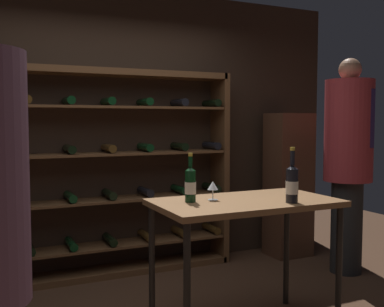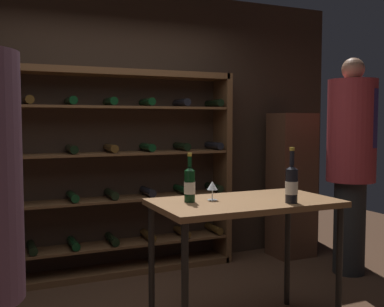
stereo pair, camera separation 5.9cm
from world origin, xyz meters
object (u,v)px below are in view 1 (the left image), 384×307
Objects in this scene: wine_rack at (72,176)px; display_cabinet at (288,185)px; person_guest_khaki at (348,155)px; wine_bottle_gold_foil at (190,184)px; tasting_table at (245,214)px; wine_bottle_amber_reserve at (292,183)px; wine_glass_stemmed_right at (213,187)px.

wine_rack reaches higher than display_cabinet.
person_guest_khaki is 2.06m from wine_bottle_gold_foil.
tasting_table is at bearing -61.41° from wine_rack.
wine_bottle_amber_reserve is at bearing -58.96° from wine_rack.
person_guest_khaki is at bearing 23.68° from tasting_table.
wine_glass_stemmed_right is (0.67, -1.52, 0.06)m from wine_rack.
wine_bottle_amber_reserve is (-1.36, -0.92, -0.08)m from person_guest_khaki.
tasting_table is at bearing -140.76° from person_guest_khaki.
wine_rack reaches higher than wine_bottle_gold_foil.
wine_rack reaches higher than tasting_table.
wine_glass_stemmed_right is (0.17, -0.00, -0.03)m from wine_bottle_gold_foil.
wine_bottle_gold_foil is 0.17m from wine_glass_stemmed_right.
person_guest_khaki is at bearing -20.29° from wine_rack.
wine_bottle_gold_foil is (-0.38, 0.08, 0.22)m from tasting_table.
wine_bottle_gold_foil reaches higher than tasting_table.
wine_rack is 8.64× the size of wine_bottle_amber_reserve.
person_guest_khaki reaches higher than wine_bottle_gold_foil.
wine_rack is at bearing 118.59° from tasting_table.
wine_bottle_gold_foil is at bearing -147.15° from person_guest_khaki.
tasting_table is (0.87, -1.60, -0.13)m from wine_rack.
tasting_table is 0.80× the size of display_cabinet.
display_cabinet is (2.30, -0.18, -0.19)m from wine_rack.
person_guest_khaki reaches higher than tasting_table.
wine_glass_stemmed_right is at bearing 144.88° from wine_bottle_amber_reserve.
wine_glass_stemmed_right is at bearing -145.58° from person_guest_khaki.
tasting_table is 0.29m from wine_glass_stemmed_right.
wine_bottle_gold_foil is (-0.60, 0.31, -0.01)m from wine_bottle_amber_reserve.
tasting_table is 0.60× the size of person_guest_khaki.
wine_bottle_amber_reserve is 0.53m from wine_glass_stemmed_right.
wine_bottle_amber_reserve is (-1.20, -1.64, 0.29)m from display_cabinet.
wine_glass_stemmed_right is (-0.21, 0.08, 0.19)m from tasting_table.
display_cabinet is 4.74× the size of wine_bottle_gold_foil.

